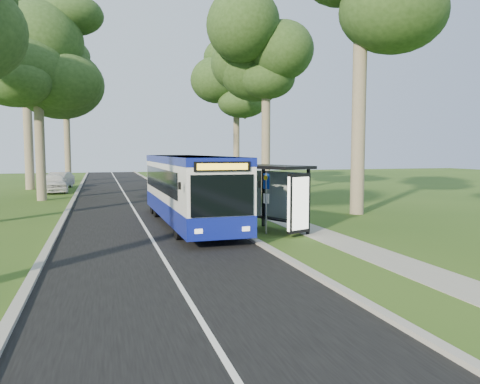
# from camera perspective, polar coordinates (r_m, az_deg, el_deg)

# --- Properties ---
(ground) EXTENTS (120.00, 120.00, 0.00)m
(ground) POSITION_cam_1_polar(r_m,az_deg,el_deg) (16.60, 2.21, -6.35)
(ground) COLOR #2E4E18
(ground) RESTS_ON ground
(road) EXTENTS (7.00, 100.00, 0.02)m
(road) POSITION_cam_1_polar(r_m,az_deg,el_deg) (25.66, -12.62, -2.41)
(road) COLOR black
(road) RESTS_ON ground
(kerb_east) EXTENTS (0.25, 100.00, 0.12)m
(kerb_east) POSITION_cam_1_polar(r_m,az_deg,el_deg) (26.13, -4.94, -2.07)
(kerb_east) COLOR #9E9B93
(kerb_east) RESTS_ON ground
(kerb_west) EXTENTS (0.25, 100.00, 0.12)m
(kerb_west) POSITION_cam_1_polar(r_m,az_deg,el_deg) (25.64, -20.46, -2.50)
(kerb_west) COLOR #9E9B93
(kerb_west) RESTS_ON ground
(centre_line) EXTENTS (0.12, 100.00, 0.00)m
(centre_line) POSITION_cam_1_polar(r_m,az_deg,el_deg) (25.65, -12.62, -2.38)
(centre_line) COLOR white
(centre_line) RESTS_ON road
(footpath) EXTENTS (1.50, 100.00, 0.02)m
(footpath) POSITION_cam_1_polar(r_m,az_deg,el_deg) (26.90, 1.33, -1.95)
(footpath) COLOR gray
(footpath) RESTS_ON ground
(bus) EXTENTS (2.55, 11.55, 3.05)m
(bus) POSITION_cam_1_polar(r_m,az_deg,el_deg) (20.92, -6.28, 0.35)
(bus) COLOR white
(bus) RESTS_ON ground
(bus_stop_sign) EXTENTS (0.16, 0.33, 2.43)m
(bus_stop_sign) POSITION_cam_1_polar(r_m,az_deg,el_deg) (18.42, 3.22, -0.45)
(bus_stop_sign) COLOR gray
(bus_stop_sign) RESTS_ON ground
(bus_shelter) EXTENTS (2.75, 3.55, 2.70)m
(bus_shelter) POSITION_cam_1_polar(r_m,az_deg,el_deg) (18.54, 4.98, 0.77)
(bus_shelter) COLOR black
(bus_shelter) RESTS_ON ground
(litter_bin) EXTENTS (0.48, 0.48, 0.84)m
(litter_bin) POSITION_cam_1_polar(r_m,az_deg,el_deg) (22.16, 1.32, -2.37)
(litter_bin) COLOR black
(litter_bin) RESTS_ON ground
(car_white) EXTENTS (2.49, 4.73, 1.53)m
(car_white) POSITION_cam_1_polar(r_m,az_deg,el_deg) (39.71, -21.75, 1.04)
(car_white) COLOR white
(car_white) RESTS_ON ground
(car_silver) EXTENTS (2.51, 4.60, 1.44)m
(car_silver) POSITION_cam_1_polar(r_m,az_deg,el_deg) (43.87, -21.25, 1.33)
(car_silver) COLOR #A2A4A9
(car_silver) RESTS_ON ground
(tree_west_c) EXTENTS (5.20, 5.20, 12.88)m
(tree_west_c) POSITION_cam_1_polar(r_m,az_deg,el_deg) (34.17, -23.55, 15.20)
(tree_west_c) COLOR #7A6B56
(tree_west_c) RESTS_ON ground
(tree_west_d) EXTENTS (5.20, 5.20, 18.52)m
(tree_west_d) POSITION_cam_1_polar(r_m,az_deg,el_deg) (44.98, -24.84, 17.94)
(tree_west_d) COLOR #7A6B56
(tree_west_d) RESTS_ON ground
(tree_west_e) EXTENTS (5.20, 5.20, 14.57)m
(tree_west_e) POSITION_cam_1_polar(r_m,az_deg,el_deg) (54.01, -20.52, 12.70)
(tree_west_e) COLOR #7A6B56
(tree_west_e) RESTS_ON ground
(tree_east_c) EXTENTS (5.20, 5.20, 14.46)m
(tree_east_c) POSITION_cam_1_polar(r_m,az_deg,el_deg) (36.28, 3.22, 16.84)
(tree_east_c) COLOR #7A6B56
(tree_east_c) RESTS_ON ground
(tree_east_d) EXTENTS (5.20, 5.20, 12.75)m
(tree_east_d) POSITION_cam_1_polar(r_m,az_deg,el_deg) (47.70, -0.45, 12.47)
(tree_east_d) COLOR #7A6B56
(tree_east_d) RESTS_ON ground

